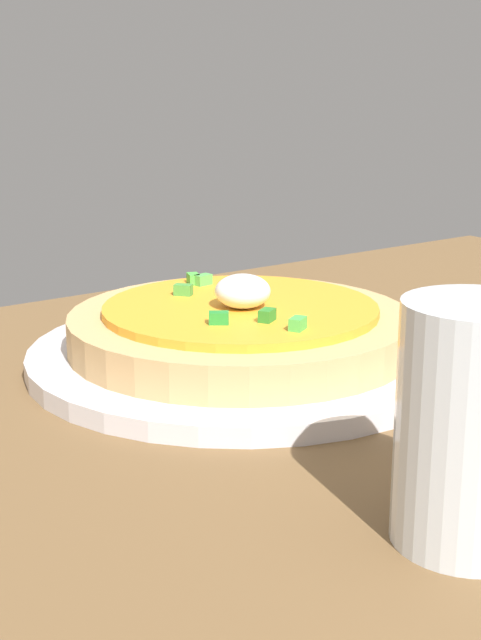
# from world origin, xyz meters

# --- Properties ---
(dining_table) EXTENTS (1.16, 0.66, 0.03)m
(dining_table) POSITION_xyz_m (0.00, 0.00, 0.01)
(dining_table) COLOR brown
(dining_table) RESTS_ON ground
(plate) EXTENTS (0.30, 0.30, 0.01)m
(plate) POSITION_xyz_m (-0.03, -0.07, 0.03)
(plate) COLOR silver
(plate) RESTS_ON dining_table
(pizza) EXTENTS (0.24, 0.24, 0.05)m
(pizza) POSITION_xyz_m (-0.03, -0.07, 0.05)
(pizza) COLOR tan
(pizza) RESTS_ON plate
(cup_near) EXTENTS (0.07, 0.07, 0.11)m
(cup_near) POSITION_xyz_m (0.04, 0.19, 0.07)
(cup_near) COLOR silver
(cup_near) RESTS_ON dining_table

